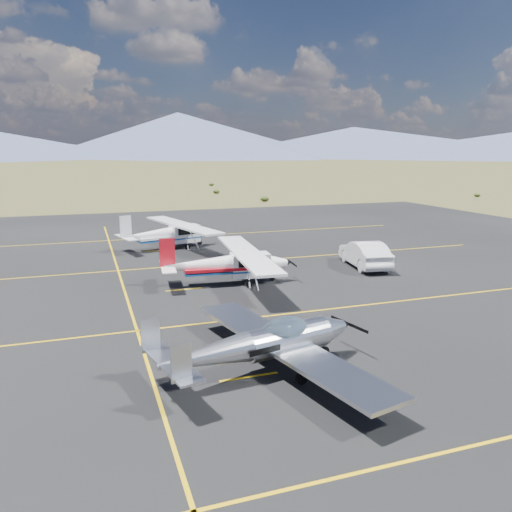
{
  "coord_description": "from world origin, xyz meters",
  "views": [
    {
      "loc": [
        -7.69,
        -17.79,
        7.23
      ],
      "look_at": [
        0.95,
        7.26,
        1.6
      ],
      "focal_mm": 35.0,
      "sensor_mm": 36.0,
      "label": 1
    }
  ],
  "objects": [
    {
      "name": "ground",
      "position": [
        0.0,
        0.0,
        0.0
      ],
      "size": [
        1600.0,
        1600.0,
        0.0
      ],
      "primitive_type": "plane",
      "color": "#383D1C",
      "rests_on": "ground"
    },
    {
      "name": "apron",
      "position": [
        0.0,
        7.0,
        0.0
      ],
      "size": [
        72.0,
        72.0,
        0.02
      ],
      "primitive_type": "cube",
      "color": "black",
      "rests_on": "ground"
    },
    {
      "name": "aircraft_low_wing",
      "position": [
        -2.36,
        -3.35,
        1.03
      ],
      "size": [
        7.25,
        9.96,
        2.16
      ],
      "rotation": [
        0.0,
        0.0,
        0.22
      ],
      "color": "silver",
      "rests_on": "apron"
    },
    {
      "name": "aircraft_cessna",
      "position": [
        -0.47,
        7.84,
        1.19
      ],
      "size": [
        6.41,
        10.64,
        2.68
      ],
      "rotation": [
        0.0,
        0.0,
        -0.09
      ],
      "color": "white",
      "rests_on": "apron"
    },
    {
      "name": "aircraft_plain",
      "position": [
        -1.84,
        19.04,
        1.2
      ],
      "size": [
        6.98,
        10.68,
        2.71
      ],
      "rotation": [
        0.0,
        0.0,
        0.25
      ],
      "color": "white",
      "rests_on": "apron"
    },
    {
      "name": "sedan",
      "position": [
        8.8,
        9.01,
        0.84
      ],
      "size": [
        2.6,
        5.29,
        1.67
      ],
      "primitive_type": "imported",
      "rotation": [
        0.0,
        0.0,
        2.97
      ],
      "color": "silver",
      "rests_on": "apron"
    }
  ]
}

